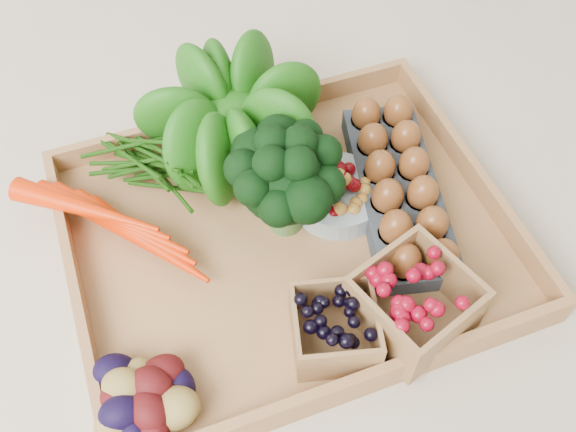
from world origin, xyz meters
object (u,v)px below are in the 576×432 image
object	(u,v)px
tray	(288,239)
broccoli	(285,196)
egg_carton	(398,194)
cherry_bowl	(338,195)

from	to	relation	value
tray	broccoli	xyz separation A→B (m)	(0.00, 0.02, 0.07)
tray	egg_carton	world-z (taller)	egg_carton
tray	cherry_bowl	size ratio (longest dim) A/B	4.41
tray	egg_carton	xyz separation A→B (m)	(0.16, 0.00, 0.02)
cherry_bowl	egg_carton	world-z (taller)	egg_carton
broccoli	egg_carton	bearing A→B (deg)	-7.12
broccoli	egg_carton	size ratio (longest dim) A/B	0.51
tray	cherry_bowl	xyz separation A→B (m)	(0.08, 0.03, 0.02)
cherry_bowl	egg_carton	bearing A→B (deg)	-18.65
cherry_bowl	egg_carton	size ratio (longest dim) A/B	0.43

